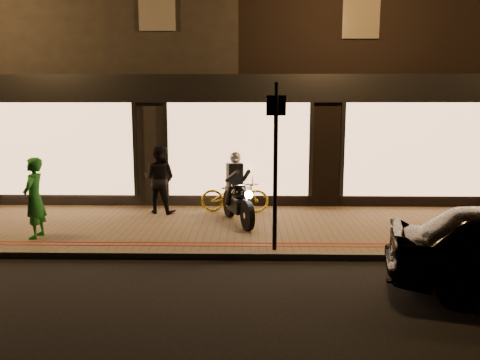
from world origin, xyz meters
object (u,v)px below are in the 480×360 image
sign_post (275,158)px  person_green (34,198)px  motorcycle (237,196)px  bicycle_gold (235,195)px

sign_post → person_green: sign_post is taller
motorcycle → sign_post: bearing=-89.4°
sign_post → motorcycle: bearing=110.3°
motorcycle → person_green: (-3.97, -1.28, 0.19)m
sign_post → bicycle_gold: 3.39m
person_green → sign_post: bearing=80.7°
sign_post → person_green: bearing=171.5°
bicycle_gold → person_green: bearing=121.9°
motorcycle → bicycle_gold: size_ratio=1.12×
motorcycle → bicycle_gold: bearing=75.2°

